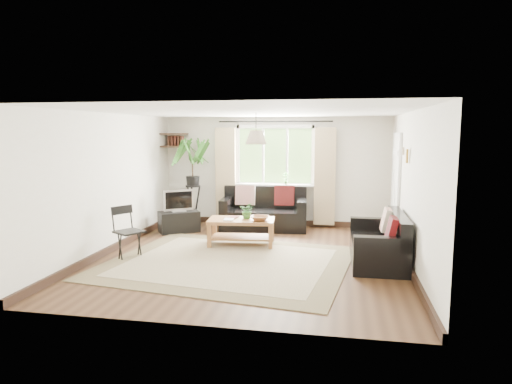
% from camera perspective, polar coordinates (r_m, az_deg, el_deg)
% --- Properties ---
extents(floor, '(5.50, 5.50, 0.00)m').
position_cam_1_polar(floor, '(7.69, -0.55, -8.17)').
color(floor, '#321D10').
rests_on(floor, ground).
extents(ceiling, '(5.50, 5.50, 0.00)m').
position_cam_1_polar(ceiling, '(7.41, -0.57, 10.00)').
color(ceiling, white).
rests_on(ceiling, floor).
extents(wall_back, '(5.00, 0.02, 2.40)m').
position_cam_1_polar(wall_back, '(10.15, 2.41, 2.58)').
color(wall_back, beige).
rests_on(wall_back, floor).
extents(wall_front, '(5.00, 0.02, 2.40)m').
position_cam_1_polar(wall_front, '(4.82, -6.84, -3.14)').
color(wall_front, beige).
rests_on(wall_front, floor).
extents(wall_left, '(0.02, 5.50, 2.40)m').
position_cam_1_polar(wall_left, '(8.30, -17.76, 1.08)').
color(wall_left, beige).
rests_on(wall_left, floor).
extents(wall_right, '(0.02, 5.50, 2.40)m').
position_cam_1_polar(wall_right, '(7.40, 18.81, 0.28)').
color(wall_right, beige).
rests_on(wall_right, floor).
extents(rug, '(4.13, 3.68, 0.02)m').
position_cam_1_polar(rug, '(7.40, -3.52, -8.74)').
color(rug, beige).
rests_on(rug, floor).
extents(window, '(2.50, 0.16, 2.16)m').
position_cam_1_polar(window, '(10.09, 2.39, 4.54)').
color(window, white).
rests_on(window, wall_back).
extents(door, '(0.06, 0.96, 2.06)m').
position_cam_1_polar(door, '(9.09, 17.05, 0.38)').
color(door, silver).
rests_on(door, wall_right).
extents(corner_shelf, '(0.50, 0.50, 0.34)m').
position_cam_1_polar(corner_shelf, '(10.43, -10.17, 6.39)').
color(corner_shelf, black).
rests_on(corner_shelf, wall_back).
extents(pendant_lamp, '(0.36, 0.36, 0.54)m').
position_cam_1_polar(pendant_lamp, '(7.79, -0.00, 7.31)').
color(pendant_lamp, beige).
rests_on(pendant_lamp, ceiling).
extents(wall_sconce, '(0.12, 0.12, 0.28)m').
position_cam_1_polar(wall_sconce, '(7.64, 18.14, 4.59)').
color(wall_sconce, beige).
rests_on(wall_sconce, wall_right).
extents(sofa_back, '(1.88, 1.04, 0.85)m').
position_cam_1_polar(sofa_back, '(9.78, 1.00, -2.19)').
color(sofa_back, black).
rests_on(sofa_back, floor).
extents(sofa_right, '(1.63, 0.83, 0.77)m').
position_cam_1_polar(sofa_right, '(7.54, 14.96, -5.76)').
color(sofa_right, black).
rests_on(sofa_right, floor).
extents(coffee_table, '(1.26, 0.77, 0.49)m').
position_cam_1_polar(coffee_table, '(8.44, -1.84, -5.03)').
color(coffee_table, brown).
rests_on(coffee_table, floor).
extents(table_plant, '(0.32, 0.29, 0.30)m').
position_cam_1_polar(table_plant, '(8.40, -1.07, -2.33)').
color(table_plant, '#336A2A').
rests_on(table_plant, coffee_table).
extents(bowl, '(0.37, 0.37, 0.08)m').
position_cam_1_polar(bowl, '(8.24, 0.49, -3.30)').
color(bowl, brown).
rests_on(bowl, coffee_table).
extents(book_a, '(0.20, 0.26, 0.02)m').
position_cam_1_polar(book_a, '(8.32, -4.03, -3.43)').
color(book_a, silver).
rests_on(book_a, coffee_table).
extents(book_b, '(0.20, 0.25, 0.02)m').
position_cam_1_polar(book_b, '(8.54, -3.35, -3.13)').
color(book_b, brown).
rests_on(book_b, coffee_table).
extents(tv_stand, '(0.92, 0.82, 0.43)m').
position_cam_1_polar(tv_stand, '(9.67, -9.60, -3.68)').
color(tv_stand, black).
rests_on(tv_stand, floor).
extents(tv, '(0.63, 0.52, 0.47)m').
position_cam_1_polar(tv, '(9.59, -9.66, -1.02)').
color(tv, '#A5A5AA').
rests_on(tv, tv_stand).
extents(palm_stand, '(0.84, 0.84, 1.95)m').
position_cam_1_polar(palm_stand, '(10.15, -7.90, 1.24)').
color(palm_stand, black).
rests_on(palm_stand, floor).
extents(folding_chair, '(0.61, 0.61, 0.86)m').
position_cam_1_polar(folding_chair, '(7.84, -15.55, -4.92)').
color(folding_chair, black).
rests_on(folding_chair, floor).
extents(sill_plant, '(0.14, 0.10, 0.27)m').
position_cam_1_polar(sill_plant, '(10.02, 3.73, 1.72)').
color(sill_plant, '#2D6023').
rests_on(sill_plant, window).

